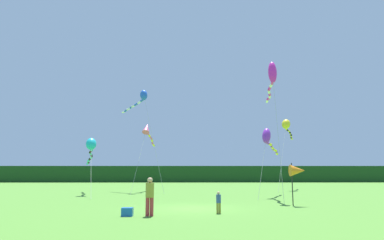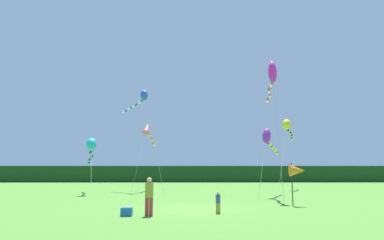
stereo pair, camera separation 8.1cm
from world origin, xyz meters
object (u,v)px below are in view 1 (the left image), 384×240
person_adult (150,194)px  kite_yellow (287,126)px  banner_flag_pole (297,171)px  kite_rainbow (148,131)px  kite_magenta (272,77)px  cooler_box (127,212)px  kite_cyan (91,147)px  person_child (219,201)px  kite_purple (268,139)px  kite_blue (142,98)px

person_adult → kite_yellow: bearing=59.6°
banner_flag_pole → kite_rainbow: kite_rainbow is taller
kite_yellow → kite_magenta: 14.47m
cooler_box → kite_cyan: size_ratio=0.05×
person_child → kite_purple: 12.52m
banner_flag_pole → kite_cyan: kite_cyan is taller
cooler_box → banner_flag_pole: bearing=26.1°
person_adult → banner_flag_pole: 9.59m
cooler_box → person_adult: bearing=-0.6°
person_adult → kite_purple: bearing=54.6°
kite_blue → kite_rainbow: bearing=51.4°
kite_purple → cooler_box: bearing=-128.6°
kite_purple → person_adult: bearing=-125.4°
banner_flag_pole → kite_yellow: size_ratio=0.31×
kite_purple → kite_magenta: bearing=-95.6°
banner_flag_pole → kite_purple: (-0.05, 7.07, 2.59)m
kite_rainbow → kite_magenta: 15.60m
person_child → kite_yellow: bearing=65.4°
person_child → kite_rainbow: (-5.80, 18.61, 5.64)m
kite_purple → kite_magenta: kite_magenta is taller
kite_cyan → kite_blue: 8.03m
person_adult → kite_blue: (-3.15, 18.81, 8.68)m
kite_rainbow → kite_cyan: size_ratio=1.04×
person_child → cooler_box: size_ratio=2.09×
kite_rainbow → kite_purple: size_ratio=1.48×
cooler_box → kite_magenta: (8.99, 8.38, 8.80)m
kite_blue → person_child: bearing=-70.2°
kite_rainbow → kite_blue: bearing=-128.6°
banner_flag_pole → kite_purple: bearing=90.4°
person_adult → kite_magenta: kite_magenta is taller
cooler_box → kite_cyan: bearing=112.5°
kite_magenta → banner_flag_pole: bearing=-84.4°
kite_cyan → kite_blue: kite_blue is taller
kite_rainbow → person_adult: bearing=-82.6°
person_child → kite_yellow: 23.93m
kite_yellow → kite_magenta: kite_magenta is taller
kite_rainbow → kite_purple: 13.51m
banner_flag_pole → kite_cyan: (-15.28, 9.73, 2.12)m
kite_cyan → kite_purple: 15.47m
banner_flag_pole → kite_yellow: 18.56m
cooler_box → kite_yellow: size_ratio=0.06×
person_adult → kite_blue: size_ratio=0.17×
kite_purple → kite_cyan: bearing=170.1°
kite_cyan → kite_magenta: (14.91, -5.94, 4.82)m
person_adult → kite_blue: 20.96m
cooler_box → kite_purple: kite_purple is taller
kite_magenta → kite_yellow: bearing=70.1°
cooler_box → person_child: bearing=12.6°
banner_flag_pole → person_adult: bearing=-151.1°
person_adult → kite_cyan: 16.24m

